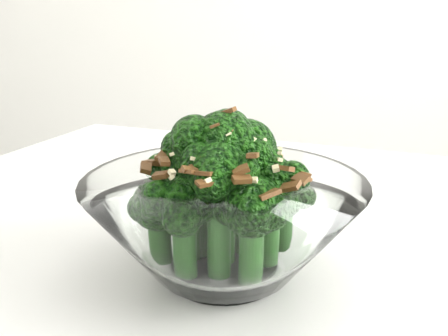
# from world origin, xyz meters

# --- Properties ---
(table) EXTENTS (1.35, 1.05, 0.75)m
(table) POSITION_xyz_m (0.14, 0.11, 0.68)
(table) COLOR white
(table) RESTS_ON ground
(broccoli_dish) EXTENTS (0.25, 0.25, 0.16)m
(broccoli_dish) POSITION_xyz_m (0.02, 0.02, 0.81)
(broccoli_dish) COLOR white
(broccoli_dish) RESTS_ON table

